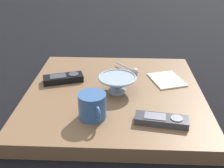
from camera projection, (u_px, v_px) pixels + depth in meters
ground_plane at (114, 102)px, 1.02m from camera, size 6.00×6.00×0.00m
table at (114, 96)px, 1.01m from camera, size 0.64×0.64×0.05m
cereal_bowl at (117, 83)px, 0.97m from camera, size 0.14×0.14×0.06m
coffee_mug at (93, 106)px, 0.82m from camera, size 0.09×0.11×0.08m
teaspoon at (133, 71)px, 1.12m from camera, size 0.09×0.11×0.03m
tv_remote_near at (63, 78)px, 1.05m from camera, size 0.16×0.10×0.03m
tv_remote_far at (162, 120)px, 0.81m from camera, size 0.17×0.07×0.02m
folded_napkin at (167, 80)px, 1.07m from camera, size 0.15×0.17×0.01m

